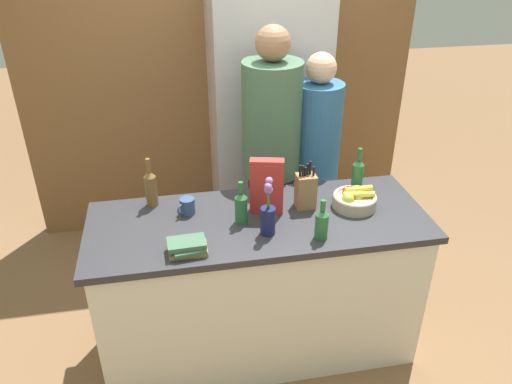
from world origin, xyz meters
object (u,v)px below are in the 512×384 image
at_px(knife_block, 306,190).
at_px(cereal_box, 267,186).
at_px(fruit_bowl, 354,199).
at_px(bottle_oil, 322,223).
at_px(coffee_mug, 187,206).
at_px(person_in_blue, 315,159).
at_px(flower_vase, 268,213).
at_px(book_stack, 188,247).
at_px(bottle_water, 358,174).
at_px(bottle_wine, 241,207).
at_px(bottle_vinegar, 151,187).
at_px(person_at_sink, 271,152).
at_px(refrigerator, 266,122).

distance_m(knife_block, cereal_box, 0.23).
distance_m(fruit_bowl, bottle_oil, 0.39).
bearing_deg(coffee_mug, person_in_blue, 30.19).
xyz_separation_m(flower_vase, book_stack, (-0.42, -0.09, -0.09)).
relative_size(book_stack, bottle_water, 0.71).
distance_m(book_stack, person_in_blue, 1.26).
bearing_deg(flower_vase, bottle_wine, 132.80).
bearing_deg(fruit_bowl, knife_block, 170.04).
bearing_deg(bottle_vinegar, coffee_mug, -34.62).
xyz_separation_m(coffee_mug, person_at_sink, (0.58, 0.49, 0.05)).
distance_m(knife_block, bottle_wine, 0.39).
relative_size(bottle_vinegar, bottle_water, 1.06).
distance_m(refrigerator, bottle_vinegar, 1.29).
bearing_deg(coffee_mug, refrigerator, 58.48).
bearing_deg(book_stack, coffee_mug, 86.50).
height_order(refrigerator, person_in_blue, refrigerator).
relative_size(fruit_bowl, person_in_blue, 0.15).
xyz_separation_m(flower_vase, bottle_wine, (-0.12, 0.13, -0.03)).
relative_size(bottle_vinegar, bottle_wine, 1.18).
relative_size(knife_block, bottle_wine, 1.13).
xyz_separation_m(book_stack, bottle_water, (1.03, 0.44, 0.07)).
height_order(refrigerator, cereal_box, refrigerator).
bearing_deg(flower_vase, knife_block, 40.65).
bearing_deg(person_in_blue, flower_vase, -101.15).
relative_size(refrigerator, book_stack, 10.22).
xyz_separation_m(fruit_bowl, coffee_mug, (-0.93, 0.10, -0.00)).
distance_m(cereal_box, coffee_mug, 0.45).
bearing_deg(coffee_mug, bottle_wine, -27.27).
distance_m(knife_block, bottle_water, 0.37).
bearing_deg(book_stack, bottle_vinegar, 108.67).
height_order(bottle_oil, bottle_vinegar, bottle_vinegar).
bearing_deg(cereal_box, flower_vase, -99.77).
distance_m(book_stack, bottle_vinegar, 0.53).
bearing_deg(bottle_oil, flower_vase, 160.65).
xyz_separation_m(knife_block, bottle_wine, (-0.38, -0.10, -0.01)).
relative_size(refrigerator, flower_vase, 6.12).
bearing_deg(book_stack, bottle_water, 23.07).
height_order(knife_block, bottle_oil, knife_block).
height_order(flower_vase, bottle_oil, flower_vase).
bearing_deg(bottle_wine, book_stack, -144.04).
bearing_deg(bottle_vinegar, bottle_water, -2.50).
distance_m(refrigerator, flower_vase, 1.39).
height_order(book_stack, bottle_vinegar, bottle_vinegar).
distance_m(cereal_box, bottle_vinegar, 0.65).
relative_size(fruit_bowl, bottle_wine, 1.01).
xyz_separation_m(flower_vase, coffee_mug, (-0.40, 0.27, -0.08)).
bearing_deg(coffee_mug, bottle_oil, -28.95).
height_order(bottle_wine, bottle_water, bottle_water).
xyz_separation_m(fruit_bowl, person_at_sink, (-0.35, 0.59, 0.05)).
height_order(cereal_box, bottle_water, cereal_box).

